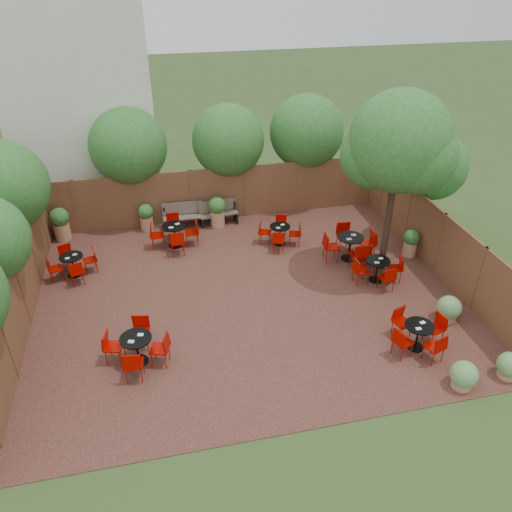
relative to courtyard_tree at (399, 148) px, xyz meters
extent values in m
plane|color=#354F23|center=(-4.41, -0.47, -3.98)|extent=(80.00, 80.00, 0.00)
cube|color=#391E17|center=(-4.41, -0.47, -3.97)|extent=(12.00, 10.00, 0.02)
cube|color=brown|center=(-4.41, 4.53, -2.98)|extent=(12.00, 0.08, 2.00)
cube|color=brown|center=(-10.41, -0.47, -2.98)|extent=(0.08, 10.00, 2.00)
cube|color=brown|center=(1.59, -0.47, -2.98)|extent=(0.08, 10.00, 2.00)
cube|color=silver|center=(-8.91, 7.53, 0.02)|extent=(5.00, 4.00, 8.00)
sphere|color=#24601F|center=(-11.01, 2.53, -1.17)|extent=(2.69, 2.69, 2.69)
sphere|color=#24601F|center=(-7.41, 5.23, -1.18)|extent=(2.68, 2.68, 2.68)
sphere|color=#24601F|center=(-3.91, 5.13, -1.20)|extent=(2.60, 2.60, 2.60)
sphere|color=#24601F|center=(-0.91, 5.33, -1.15)|extent=(2.76, 2.76, 2.76)
sphere|color=#24601F|center=(2.19, 1.53, -1.33)|extent=(2.16, 2.16, 2.16)
cylinder|color=black|center=(0.01, 0.01, -1.79)|extent=(0.22, 0.22, 4.35)
sphere|color=#24601F|center=(0.01, 0.01, 0.17)|extent=(2.85, 2.85, 2.85)
sphere|color=#24601F|center=(-0.49, 0.41, -0.31)|extent=(1.99, 1.99, 1.99)
sphere|color=#24601F|center=(0.41, -0.39, -0.13)|extent=(2.08, 2.08, 2.08)
cube|color=brown|center=(-5.78, 4.08, -3.54)|extent=(1.47, 0.46, 0.05)
cube|color=brown|center=(-5.78, 4.28, -3.28)|extent=(1.47, 0.13, 0.44)
cube|color=black|center=(-6.45, 4.08, -3.77)|extent=(0.07, 0.44, 0.39)
cube|color=black|center=(-5.12, 4.08, -3.77)|extent=(0.07, 0.44, 0.39)
cube|color=brown|center=(-4.53, 4.08, -3.56)|extent=(1.45, 0.60, 0.05)
cube|color=brown|center=(-4.53, 4.27, -3.30)|extent=(1.41, 0.28, 0.42)
cube|color=black|center=(-5.16, 4.08, -3.77)|extent=(0.11, 0.43, 0.38)
cube|color=black|center=(-3.89, 4.08, -3.77)|extent=(0.11, 0.43, 0.38)
cylinder|color=black|center=(-9.41, 1.71, -3.95)|extent=(0.41, 0.41, 0.03)
cylinder|color=black|center=(-9.41, 1.71, -3.62)|extent=(0.05, 0.05, 0.65)
cylinder|color=black|center=(-9.41, 1.71, -3.29)|extent=(0.70, 0.70, 0.03)
cube|color=white|center=(-9.30, 1.79, -3.27)|extent=(0.15, 0.12, 0.01)
cube|color=white|center=(-9.50, 1.60, -3.27)|extent=(0.15, 0.12, 0.01)
cylinder|color=black|center=(-7.57, -2.59, -3.95)|extent=(0.44, 0.44, 0.03)
cylinder|color=black|center=(-7.57, -2.59, -3.59)|extent=(0.05, 0.05, 0.71)
cylinder|color=black|center=(-7.57, -2.59, -3.22)|extent=(0.77, 0.77, 0.03)
cube|color=white|center=(-7.45, -2.51, -3.20)|extent=(0.17, 0.14, 0.02)
cube|color=white|center=(-7.67, -2.72, -3.20)|extent=(0.17, 0.14, 0.02)
cylinder|color=black|center=(-0.44, -0.59, -3.95)|extent=(0.42, 0.42, 0.03)
cylinder|color=black|center=(-0.44, -0.59, -3.61)|extent=(0.05, 0.05, 0.67)
cylinder|color=black|center=(-0.44, -0.59, -3.26)|extent=(0.73, 0.73, 0.03)
cube|color=white|center=(-0.33, -0.52, -3.24)|extent=(0.14, 0.10, 0.01)
cube|color=white|center=(-0.54, -0.71, -3.24)|extent=(0.14, 0.10, 0.01)
cylinder|color=black|center=(-0.72, -3.62, -3.95)|extent=(0.42, 0.42, 0.03)
cylinder|color=black|center=(-0.72, -3.62, -3.61)|extent=(0.05, 0.05, 0.67)
cylinder|color=black|center=(-0.72, -3.62, -3.26)|extent=(0.73, 0.73, 0.03)
cube|color=white|center=(-0.60, -3.54, -3.24)|extent=(0.15, 0.12, 0.01)
cube|color=white|center=(-0.81, -3.74, -3.24)|extent=(0.15, 0.12, 0.01)
cylinder|color=black|center=(-6.21, 2.83, -3.95)|extent=(0.46, 0.46, 0.03)
cylinder|color=black|center=(-6.21, 2.83, -3.58)|extent=(0.05, 0.05, 0.73)
cylinder|color=black|center=(-6.21, 2.83, -3.20)|extent=(0.79, 0.79, 0.03)
cube|color=white|center=(-6.09, 2.92, -3.18)|extent=(0.15, 0.11, 0.02)
cube|color=white|center=(-6.31, 2.71, -3.18)|extent=(0.15, 0.11, 0.02)
cylinder|color=black|center=(-2.73, 2.18, -3.95)|extent=(0.40, 0.40, 0.03)
cylinder|color=black|center=(-2.73, 2.18, -3.62)|extent=(0.05, 0.05, 0.64)
cylinder|color=black|center=(-2.73, 2.18, -3.29)|extent=(0.70, 0.70, 0.03)
cube|color=white|center=(-2.62, 2.26, -3.27)|extent=(0.15, 0.13, 0.01)
cube|color=white|center=(-2.82, 2.07, -3.27)|extent=(0.15, 0.13, 0.01)
cylinder|color=black|center=(-0.79, 0.75, -3.94)|extent=(0.48, 0.48, 0.03)
cylinder|color=black|center=(-0.79, 0.75, -3.55)|extent=(0.05, 0.05, 0.77)
cylinder|color=black|center=(-0.79, 0.75, -3.16)|extent=(0.84, 0.84, 0.03)
cube|color=white|center=(-0.66, 0.84, -3.13)|extent=(0.16, 0.12, 0.02)
cube|color=white|center=(-0.90, 0.62, -3.13)|extent=(0.16, 0.12, 0.02)
cylinder|color=#A77753|center=(-7.10, 4.23, -3.70)|extent=(0.45, 0.45, 0.51)
sphere|color=#24601F|center=(-7.10, 4.23, -3.25)|extent=(0.54, 0.54, 0.54)
cylinder|color=#A77753|center=(-4.58, 3.96, -3.67)|extent=(0.51, 0.51, 0.59)
sphere|color=#24601F|center=(-4.58, 3.96, -3.15)|extent=(0.61, 0.61, 0.61)
cylinder|color=#A77753|center=(-9.96, 4.16, -3.66)|extent=(0.53, 0.53, 0.61)
sphere|color=#24601F|center=(-9.96, 4.16, -3.11)|extent=(0.64, 0.64, 0.64)
cylinder|color=#A77753|center=(1.24, 0.53, -3.72)|extent=(0.42, 0.42, 0.49)
sphere|color=#24601F|center=(1.24, 0.53, -3.28)|extent=(0.51, 0.51, 0.51)
cylinder|color=#A77753|center=(0.91, -5.01, -3.86)|extent=(0.44, 0.44, 0.20)
sphere|color=#578947|center=(0.91, -5.01, -3.61)|extent=(0.60, 0.60, 0.60)
cylinder|color=#A77753|center=(-0.32, -5.06, -3.86)|extent=(0.46, 0.46, 0.21)
sphere|color=#578947|center=(-0.32, -5.06, -3.59)|extent=(0.63, 0.63, 0.63)
cylinder|color=#A77753|center=(0.66, -2.77, -3.85)|extent=(0.49, 0.49, 0.22)
sphere|color=#578947|center=(0.66, -2.77, -3.57)|extent=(0.66, 0.66, 0.66)
camera|label=1|loc=(-6.78, -12.10, 4.69)|focal=35.16mm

